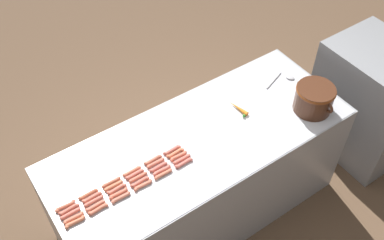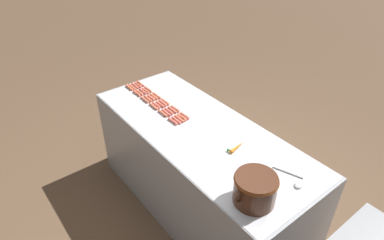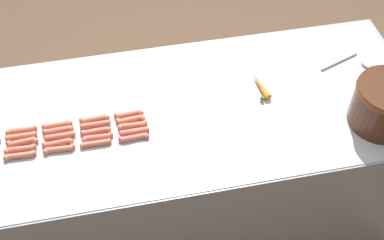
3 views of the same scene
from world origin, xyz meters
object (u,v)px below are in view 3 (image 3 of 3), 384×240
hot_dog_23 (134,131)px  hot_dog_28 (96,143)px  hot_dog_20 (20,149)px  carrot (260,85)px  hot_dog_16 (96,131)px  serving_spoon (358,63)px  hot_dog_22 (97,137)px  hot_dog_26 (20,156)px  hot_dog_3 (57,125)px  hot_dog_27 (59,149)px  hot_dog_29 (134,138)px  hot_dog_9 (58,130)px  hot_dog_5 (129,114)px  hot_dog_11 (131,120)px  hot_dog_4 (94,119)px  hot_dog_17 (133,125)px  hot_dog_21 (58,143)px  hot_dog_2 (21,130)px  hot_dog_15 (60,136)px  hot_dog_10 (95,125)px  hot_dog_8 (21,136)px  hot_dog_14 (22,142)px

hot_dog_23 → hot_dog_28: size_ratio=1.00×
hot_dog_20 → carrot: (-0.15, 1.05, 0.00)m
hot_dog_16 → serving_spoon: hot_dog_16 is taller
hot_dog_22 → hot_dog_26: 0.31m
hot_dog_3 → hot_dog_20: bearing=-56.1°
hot_dog_27 → carrot: (-0.18, 0.90, 0.00)m
hot_dog_3 → hot_dog_29: 0.34m
hot_dog_9 → hot_dog_20: (0.07, -0.15, 0.00)m
hot_dog_5 → hot_dog_16: same height
hot_dog_9 → hot_dog_11: same height
carrot → hot_dog_23: bearing=-75.7°
hot_dog_9 → hot_dog_28: size_ratio=1.00×
hot_dog_4 → hot_dog_20: 0.32m
hot_dog_17 → hot_dog_23: same height
hot_dog_17 → hot_dog_28: size_ratio=1.00×
hot_dog_4 → hot_dog_21: size_ratio=1.00×
hot_dog_2 → hot_dog_16: same height
hot_dog_5 → hot_dog_26: (0.13, -0.45, 0.00)m
serving_spoon → hot_dog_26: bearing=-81.1°
hot_dog_4 → hot_dog_11: same height
hot_dog_21 → hot_dog_26: bearing=-77.1°
hot_dog_22 → hot_dog_9: bearing=-114.1°
hot_dog_5 → hot_dog_15: 0.30m
hot_dog_10 → hot_dog_22: same height
hot_dog_26 → hot_dog_28: bearing=90.3°
hot_dog_3 → serving_spoon: bearing=94.4°
hot_dog_16 → hot_dog_27: 0.17m
hot_dog_11 → hot_dog_23: bearing=6.4°
hot_dog_3 → hot_dog_10: bearing=79.2°
hot_dog_20 → hot_dog_8: bearing=178.2°
hot_dog_27 → hot_dog_21: bearing=-172.9°
hot_dog_15 → hot_dog_27: same height
hot_dog_2 → hot_dog_4: bearing=90.6°
hot_dog_20 → hot_dog_29: same height
hot_dog_14 → hot_dog_21: 0.15m
hot_dog_2 → hot_dog_20: size_ratio=1.00×
hot_dog_14 → hot_dog_16: (0.00, 0.30, 0.00)m
hot_dog_23 → hot_dog_4: bearing=-122.9°
hot_dog_20 → hot_dog_3: bearing=123.9°
hot_dog_8 → hot_dog_21: bearing=65.8°
hot_dog_14 → carrot: carrot is taller
hot_dog_11 → hot_dog_27: 0.32m
hot_dog_9 → hot_dog_26: size_ratio=1.00×
hot_dog_5 → carrot: 0.60m
hot_dog_5 → hot_dog_8: same height
carrot → hot_dog_3: bearing=-86.8°
hot_dog_29 → serving_spoon: hot_dog_29 is taller
hot_dog_11 → hot_dog_14: (0.03, -0.45, 0.00)m
hot_dog_15 → hot_dog_16: (0.00, 0.15, 0.00)m
hot_dog_23 → hot_dog_28: (0.03, -0.16, 0.00)m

